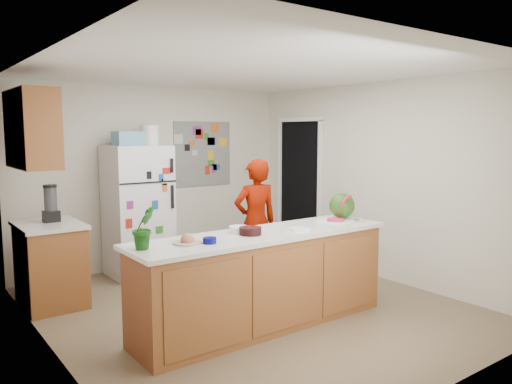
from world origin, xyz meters
TOP-DOWN VIEW (x-y plane):
  - floor at (0.00, 0.00)m, footprint 4.00×4.50m
  - wall_back at (0.00, 2.26)m, footprint 4.00×0.02m
  - wall_left at (-2.01, 0.00)m, footprint 0.02×4.50m
  - wall_right at (2.01, 0.00)m, footprint 0.02×4.50m
  - ceiling at (0.00, 0.00)m, footprint 4.00×4.50m
  - doorway at (1.99, 1.45)m, footprint 0.03×0.85m
  - peninsula_base at (-0.20, -0.50)m, footprint 2.60×0.62m
  - peninsula_top at (-0.20, -0.50)m, footprint 2.68×0.70m
  - side_counter_base at (-1.69, 1.35)m, footprint 0.60×0.80m
  - side_counter_top at (-1.69, 1.35)m, footprint 0.64×0.84m
  - upper_cabinets at (-1.82, 1.30)m, footprint 0.35×1.00m
  - refrigerator at (-0.45, 1.88)m, footprint 0.75×0.70m
  - fridge_top_bin at (-0.55, 1.88)m, footprint 0.35×0.28m
  - photo_collage at (0.75, 2.24)m, footprint 0.95×0.01m
  - person at (0.54, 0.64)m, footprint 0.62×0.46m
  - blender_appliance at (-1.64, 1.43)m, footprint 0.13×0.13m
  - cutting_board at (0.87, -0.45)m, footprint 0.49×0.42m
  - watermelon at (0.93, -0.43)m, footprint 0.28×0.28m
  - watermelon_slice at (0.77, -0.50)m, footprint 0.18×0.18m
  - cherry_bowl at (-0.36, -0.50)m, footprint 0.24×0.24m
  - white_bowl at (-0.39, -0.36)m, footprint 0.25×0.25m
  - cobalt_bowl at (-0.86, -0.59)m, footprint 0.15×0.15m
  - plate at (-1.01, -0.49)m, footprint 0.28×0.28m
  - paper_towel at (0.14, -0.60)m, footprint 0.21×0.19m
  - keys at (1.00, -0.57)m, footprint 0.11×0.08m
  - potted_plant at (-1.39, -0.45)m, footprint 0.21×0.18m

SIDE VIEW (x-z plane):
  - floor at x=0.00m, z-range -0.02..0.00m
  - side_counter_base at x=-1.69m, z-range 0.00..0.86m
  - peninsula_base at x=-0.20m, z-range 0.00..0.88m
  - person at x=0.54m, z-range 0.00..1.55m
  - refrigerator at x=-0.45m, z-range 0.00..1.70m
  - side_counter_top at x=-1.69m, z-range 0.86..0.90m
  - peninsula_top at x=-0.20m, z-range 0.88..0.92m
  - cutting_board at x=0.87m, z-range 0.92..0.93m
  - keys at x=1.00m, z-range 0.92..0.93m
  - plate at x=-1.01m, z-range 0.92..0.94m
  - paper_towel at x=0.14m, z-range 0.92..0.94m
  - watermelon_slice at x=0.77m, z-range 0.93..0.95m
  - cobalt_bowl at x=-0.86m, z-range 0.92..0.97m
  - white_bowl at x=-0.39m, z-range 0.92..0.98m
  - cherry_bowl at x=-0.36m, z-range 0.92..0.99m
  - doorway at x=1.99m, z-range 0.00..2.04m
  - watermelon at x=0.93m, z-range 0.93..1.21m
  - blender_appliance at x=-1.64m, z-range 0.90..1.28m
  - potted_plant at x=-1.39m, z-range 0.92..1.28m
  - wall_back at x=0.00m, z-range 0.00..2.50m
  - wall_left at x=-2.01m, z-range 0.00..2.50m
  - wall_right at x=2.01m, z-range 0.00..2.50m
  - photo_collage at x=0.75m, z-range 1.08..2.02m
  - fridge_top_bin at x=-0.55m, z-range 1.70..1.88m
  - upper_cabinets at x=-1.82m, z-range 1.50..2.30m
  - ceiling at x=0.00m, z-range 2.50..2.52m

